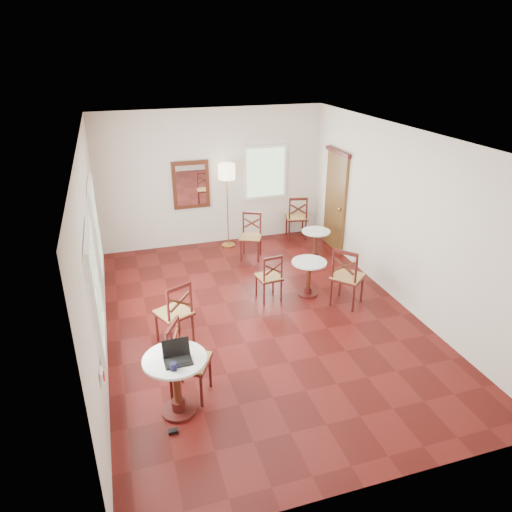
{
  "coord_description": "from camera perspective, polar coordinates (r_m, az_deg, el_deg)",
  "views": [
    {
      "loc": [
        -2.1,
        -6.48,
        4.2
      ],
      "look_at": [
        0.0,
        0.3,
        1.0
      ],
      "focal_mm": 33.11,
      "sensor_mm": 36.0,
      "label": 1
    }
  ],
  "objects": [
    {
      "name": "room_shell",
      "position": [
        7.42,
        -0.39,
        6.13
      ],
      "size": [
        5.02,
        7.02,
        3.01
      ],
      "color": "silver",
      "rests_on": "ground"
    },
    {
      "name": "mouse",
      "position": [
        5.78,
        -9.8,
        -11.83
      ],
      "size": [
        0.1,
        0.07,
        0.03
      ],
      "primitive_type": "ellipsoid",
      "rotation": [
        0.0,
        0.0,
        0.23
      ],
      "color": "black",
      "rests_on": "cafe_table_near"
    },
    {
      "name": "chair_back_b",
      "position": [
        9.97,
        -0.63,
        2.4
      ],
      "size": [
        0.59,
        0.59,
        0.97
      ],
      "rotation": [
        0.0,
        0.0,
        -0.43
      ],
      "color": "#481512",
      "rests_on": "ground"
    },
    {
      "name": "cafe_table_mid",
      "position": [
        8.55,
        6.37,
        -2.2
      ],
      "size": [
        0.63,
        0.63,
        0.66
      ],
      "color": "#481512",
      "rests_on": "ground"
    },
    {
      "name": "water_glass",
      "position": [
        5.84,
        -10.68,
        -11.16
      ],
      "size": [
        0.06,
        0.06,
        0.09
      ],
      "primitive_type": "cylinder",
      "color": "white",
      "rests_on": "cafe_table_near"
    },
    {
      "name": "cafe_table_near",
      "position": [
        5.97,
        -9.59,
        -14.46
      ],
      "size": [
        0.77,
        0.77,
        0.81
      ],
      "color": "#481512",
      "rests_on": "ground"
    },
    {
      "name": "laptop",
      "position": [
        5.72,
        -9.5,
        -11.76
      ],
      "size": [
        0.33,
        0.28,
        0.23
      ],
      "rotation": [
        0.0,
        0.0,
        0.02
      ],
      "color": "black",
      "rests_on": "cafe_table_near"
    },
    {
      "name": "navy_mug",
      "position": [
        5.58,
        -9.91,
        -13.01
      ],
      "size": [
        0.12,
        0.08,
        0.09
      ],
      "color": "#111035",
      "rests_on": "cafe_table_near"
    },
    {
      "name": "power_adapter",
      "position": [
        6.02,
        -9.98,
        -20.15
      ],
      "size": [
        0.11,
        0.07,
        0.05
      ],
      "primitive_type": "cube",
      "color": "black",
      "rests_on": "ground"
    },
    {
      "name": "chair_mid_b",
      "position": [
        8.27,
        10.95,
        -2.48
      ],
      "size": [
        0.71,
        0.71,
        1.09
      ],
      "rotation": [
        0.0,
        0.0,
        2.29
      ],
      "color": "#481512",
      "rests_on": "ground"
    },
    {
      "name": "floor_lamp",
      "position": [
        10.24,
        -3.56,
        9.46
      ],
      "size": [
        0.36,
        0.36,
        1.88
      ],
      "color": "#BF8C3F",
      "rests_on": "ground"
    },
    {
      "name": "ground",
      "position": [
        8.0,
        0.64,
        -7.39
      ],
      "size": [
        7.0,
        7.0,
        0.0
      ],
      "primitive_type": "plane",
      "color": "#4E0F0D",
      "rests_on": "ground"
    },
    {
      "name": "chair_mid_a",
      "position": [
        8.33,
        1.62,
        -2.55
      ],
      "size": [
        0.45,
        0.45,
        0.89
      ],
      "rotation": [
        0.0,
        0.0,
        3.26
      ],
      "color": "#481512",
      "rests_on": "ground"
    },
    {
      "name": "chair_near_a",
      "position": [
        7.22,
        -9.82,
        -6.78
      ],
      "size": [
        0.64,
        0.64,
        1.04
      ],
      "rotation": [
        0.0,
        0.0,
        3.57
      ],
      "color": "#481512",
      "rests_on": "ground"
    },
    {
      "name": "cafe_table_back",
      "position": [
        10.03,
        7.19,
        1.76
      ],
      "size": [
        0.6,
        0.6,
        0.63
      ],
      "color": "#481512",
      "rests_on": "ground"
    },
    {
      "name": "chair_near_b",
      "position": [
        6.2,
        -8.26,
        -12.42
      ],
      "size": [
        0.66,
        0.66,
        1.05
      ],
      "rotation": [
        0.0,
        0.0,
        1.08
      ],
      "color": "#481512",
      "rests_on": "ground"
    },
    {
      "name": "chair_back_a",
      "position": [
        11.05,
        4.92,
        4.69
      ],
      "size": [
        0.56,
        0.56,
        1.03
      ],
      "rotation": [
        0.0,
        0.0,
        2.94
      ],
      "color": "#481512",
      "rests_on": "ground"
    }
  ]
}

